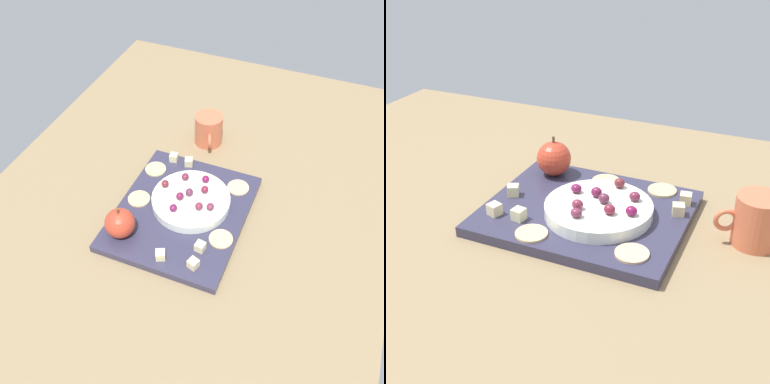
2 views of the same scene
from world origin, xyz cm
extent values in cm
cube|color=#8A7350|center=(0.00, 0.00, 1.76)|extent=(148.18, 96.32, 3.53)
cube|color=#323048|center=(-0.69, 0.99, 4.46)|extent=(34.56, 29.10, 1.86)
cylinder|color=white|center=(-3.37, 2.24, 6.46)|extent=(18.48, 18.48, 2.14)
sphere|color=#C13C26|center=(10.55, -8.82, 8.75)|extent=(6.72, 6.72, 6.72)
cylinder|color=brown|center=(10.55, -8.82, 12.71)|extent=(0.50, 0.50, 1.20)
cube|color=beige|center=(13.43, 2.07, 6.40)|extent=(2.66, 2.66, 2.01)
cube|color=beige|center=(-15.92, -7.62, 6.40)|extent=(2.28, 2.28, 2.01)
cube|color=beige|center=(8.28, 9.06, 6.40)|extent=(2.28, 2.28, 2.01)
cube|color=beige|center=(-15.73, -3.36, 6.40)|extent=(2.53, 2.53, 2.01)
cube|color=beige|center=(12.88, 9.30, 6.40)|extent=(2.54, 2.54, 2.01)
cylinder|color=#DBB887|center=(-12.42, 11.03, 5.59)|extent=(5.30, 5.30, 0.40)
cylinder|color=#D2BC81|center=(-10.86, -10.52, 5.59)|extent=(5.30, 5.30, 0.40)
cylinder|color=#DEBA83|center=(4.11, 12.34, 5.59)|extent=(5.30, 5.30, 0.40)
cylinder|color=#DBB981|center=(0.38, -9.81, 5.59)|extent=(5.30, 5.30, 0.40)
ellipsoid|color=maroon|center=(-6.23, 4.58, 8.39)|extent=(1.94, 1.74, 1.71)
ellipsoid|color=maroon|center=(-8.52, -1.35, 8.36)|extent=(1.94, 1.74, 1.65)
ellipsoid|color=maroon|center=(-4.47, -4.86, 8.42)|extent=(1.94, 1.74, 1.77)
ellipsoid|color=maroon|center=(-9.60, 3.53, 8.36)|extent=(1.94, 1.74, 1.64)
ellipsoid|color=maroon|center=(1.78, 0.12, 8.31)|extent=(1.94, 1.74, 1.56)
ellipsoid|color=#5F2A40|center=(-4.03, 1.54, 8.41)|extent=(1.94, 1.74, 1.76)
ellipsoid|color=brown|center=(-1.66, 7.66, 8.31)|extent=(1.94, 1.74, 1.55)
ellipsoid|color=maroon|center=(-0.78, 5.23, 8.40)|extent=(1.94, 1.74, 1.73)
ellipsoid|color=maroon|center=(-2.04, 0.12, 8.42)|extent=(1.94, 1.74, 1.78)
cylinder|color=#D16744|center=(-28.60, -2.74, 7.79)|extent=(7.59, 7.59, 8.52)
torus|color=#D16744|center=(-23.99, -0.82, 7.79)|extent=(4.00, 2.28, 4.00)
camera|label=1|loc=(61.32, 28.51, 82.20)|focal=41.01mm
camera|label=2|loc=(-31.98, 74.53, 51.52)|focal=49.53mm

